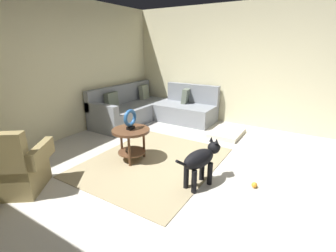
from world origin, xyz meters
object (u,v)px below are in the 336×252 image
object	(u,v)px
dog_bed_mat	(227,133)
side_table	(131,136)
dog	(201,160)
armchair	(13,169)
sectional_couch	(152,110)
torus_sculpture	(130,119)
dog_toy_ball	(254,185)

from	to	relation	value
dog_bed_mat	side_table	bearing A→B (deg)	153.90
dog	side_table	bearing A→B (deg)	-167.24
armchair	sectional_couch	bearing A→B (deg)	58.43
sectional_couch	side_table	xyz separation A→B (m)	(-1.96, -0.98, 0.12)
armchair	side_table	xyz separation A→B (m)	(1.47, -0.69, 0.09)
sectional_couch	side_table	bearing A→B (deg)	-153.49
dog_bed_mat	dog	distance (m)	2.10
sectional_couch	dog	xyz separation A→B (m)	(-2.06, -2.24, 0.09)
armchair	torus_sculpture	world-z (taller)	armchair
dog_toy_ball	armchair	bearing A→B (deg)	123.03
sectional_couch	armchair	bearing A→B (deg)	-175.16
sectional_couch	side_table	world-z (taller)	sectional_couch
armchair	side_table	world-z (taller)	armchair
armchair	side_table	bearing A→B (deg)	28.56
armchair	dog_bed_mat	size ratio (longest dim) A/B	1.25
dog_toy_ball	dog_bed_mat	bearing A→B (deg)	28.79
sectional_couch	dog_toy_ball	distance (m)	3.39
torus_sculpture	dog_toy_ball	world-z (taller)	torus_sculpture
dog_bed_mat	dog	size ratio (longest dim) A/B	0.97
side_table	dog_bed_mat	xyz separation A→B (m)	(1.95, -0.96, -0.37)
dog	dog_toy_ball	distance (m)	0.80
sectional_couch	dog_toy_ball	size ratio (longest dim) A/B	29.22
side_table	dog_bed_mat	world-z (taller)	side_table
armchair	dog	bearing A→B (deg)	-1.26
dog_bed_mat	dog_toy_ball	xyz separation A→B (m)	(-1.74, -0.95, -0.01)
dog_bed_mat	dog_toy_ball	world-z (taller)	dog_bed_mat
armchair	side_table	distance (m)	1.63
sectional_couch	torus_sculpture	bearing A→B (deg)	-153.49
armchair	dog_bed_mat	bearing A→B (deg)	27.95
dog	torus_sculpture	bearing A→B (deg)	-167.24
sectional_couch	torus_sculpture	xyz separation A→B (m)	(-1.96, -0.98, 0.42)
dog_bed_mat	torus_sculpture	bearing A→B (deg)	153.90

